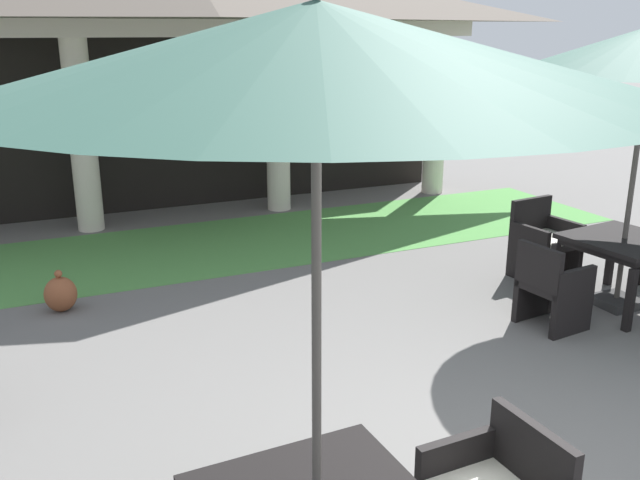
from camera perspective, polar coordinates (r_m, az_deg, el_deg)
The scene contains 7 objects.
background_pavilion at distance 10.52m, azimuth -11.81°, elevation 18.47°, with size 9.99×2.95×3.96m.
lawn_strip at distance 9.38m, azimuth -8.50°, elevation -0.42°, with size 11.79×2.47×0.01m, color #519347.
patio_table_near_foreground at distance 7.72m, azimuth 23.91°, elevation -0.51°, with size 1.10×1.10×0.75m.
patio_chair_near_foreground_west at distance 7.01m, azimuth 18.66°, elevation -3.76°, with size 0.58×0.60×0.86m.
patio_chair_near_foreground_north at distance 8.39m, azimuth 18.06°, elevation -0.18°, with size 0.69×0.65×0.91m.
patio_umbrella_mid_right at distance 2.58m, azimuth -0.33°, elevation 14.94°, with size 2.62×2.62×2.95m.
terracotta_urn at distance 7.58m, azimuth -20.75°, elevation -4.20°, with size 0.33×0.33×0.44m.
Camera 1 is at (-2.34, -2.52, 2.79)m, focal length 38.51 mm.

